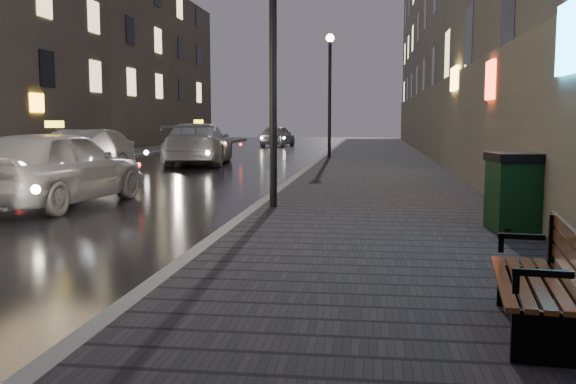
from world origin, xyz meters
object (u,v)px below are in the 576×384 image
bench (545,279)px  taxi_mid (199,144)px  lamp_near (273,26)px  trash_bin (515,191)px  taxi_near (56,167)px  car_far (277,136)px  car_left_mid (79,154)px  lamp_far (330,80)px

bench → taxi_mid: taxi_mid is taller
lamp_near → trash_bin: (3.95, -2.07, -2.76)m
taxi_near → taxi_mid: (-0.40, 12.56, 0.01)m
taxi_mid → bench: bearing=105.2°
bench → car_far: (-7.63, 37.80, 0.13)m
car_left_mid → car_far: bearing=88.9°
taxi_near → car_far: (0.17, 30.32, -0.11)m
lamp_far → taxi_near: bearing=-106.8°
trash_bin → taxi_mid: (-9.00, 15.25, 0.09)m
lamp_near → taxi_near: size_ratio=1.11×
taxi_near → car_far: size_ratio=1.15×
car_left_mid → bench: bearing=-48.0°
bench → taxi_mid: size_ratio=0.30×
car_left_mid → car_far: (2.69, 23.96, -0.03)m
lamp_far → trash_bin: (3.95, -18.07, -2.76)m
bench → trash_bin: (0.79, 4.80, 0.16)m
lamp_near → taxi_near: lamp_near is taller
trash_bin → car_left_mid: size_ratio=0.26×
lamp_far → car_far: (-4.48, 14.94, -2.78)m
taxi_near → car_left_mid: (-2.52, 6.36, -0.08)m
trash_bin → taxi_near: (-8.60, 2.69, 0.08)m
lamp_near → car_far: 31.39m
car_far → trash_bin: bearing=110.9°
lamp_far → car_left_mid: (-7.16, -9.02, -2.75)m
lamp_far → taxi_near: 16.28m
lamp_near → bench: size_ratio=3.08×
taxi_mid → lamp_near: bearing=103.9°
bench → car_far: bearing=108.4°
lamp_far → bench: size_ratio=3.08×
lamp_near → lamp_far: same height
lamp_near → car_far: bearing=98.2°
lamp_far → bench: bearing=-82.1°
taxi_mid → trash_bin: bearing=113.5°
bench → taxi_near: taxi_near is taller
trash_bin → car_far: bearing=95.8°
trash_bin → bench: bearing=-107.9°
trash_bin → taxi_mid: taxi_mid is taller
bench → car_left_mid: size_ratio=0.38×
taxi_mid → car_far: size_ratio=1.37×
trash_bin → lamp_far: bearing=93.8°
bench → taxi_mid: bearing=119.2°
trash_bin → taxi_near: bearing=154.1°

